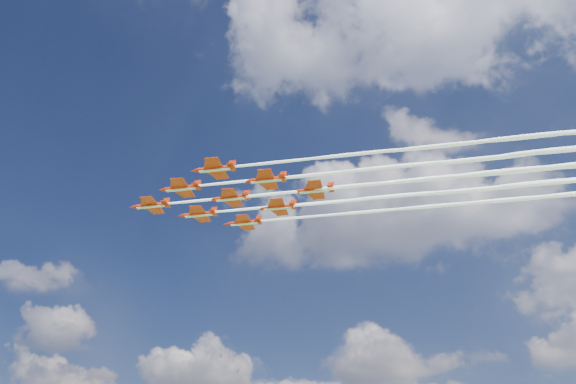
# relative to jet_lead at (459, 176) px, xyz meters

# --- Properties ---
(jet_lead) EXTENTS (155.90, 34.50, 2.63)m
(jet_lead) POSITION_rel_jet_lead_xyz_m (0.00, 0.00, 0.00)
(jet_lead) COLOR red
(jet_row2_port) EXTENTS (155.90, 34.50, 2.63)m
(jet_row2_port) POSITION_rel_jet_lead_xyz_m (11.56, -4.63, 0.00)
(jet_row2_port) COLOR red
(jet_row2_starb) EXTENTS (155.90, 34.50, 2.63)m
(jet_row2_starb) POSITION_rel_jet_lead_xyz_m (9.00, 8.61, 0.00)
(jet_row2_starb) COLOR red
(jet_row3_port) EXTENTS (155.90, 34.50, 2.63)m
(jet_row3_port) POSITION_rel_jet_lead_xyz_m (23.13, -9.26, 0.00)
(jet_row3_port) COLOR red
(jet_row3_centre) EXTENTS (155.90, 34.50, 2.63)m
(jet_row3_centre) POSITION_rel_jet_lead_xyz_m (20.56, 3.98, 0.00)
(jet_row3_centre) COLOR red
(jet_row3_starb) EXTENTS (155.90, 34.50, 2.63)m
(jet_row3_starb) POSITION_rel_jet_lead_xyz_m (18.00, 17.23, 0.00)
(jet_row3_starb) COLOR red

